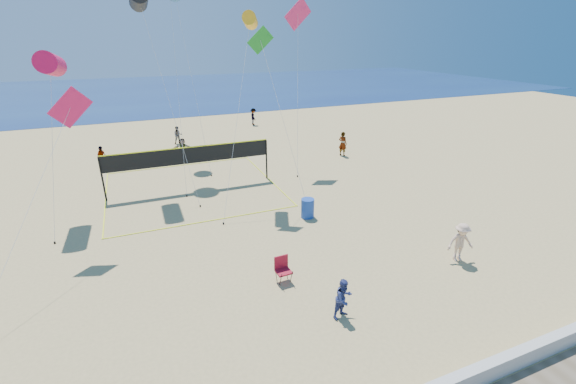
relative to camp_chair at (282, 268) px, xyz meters
name	(u,v)px	position (x,y,z in m)	size (l,w,h in m)	color
ground	(291,351)	(-1.12, -3.43, -0.59)	(120.00, 120.00, 0.00)	tan
ocean	(146,91)	(-1.12, 58.57, -0.57)	(140.00, 50.00, 0.03)	navy
bystander_a	(344,299)	(1.11, -2.67, 0.14)	(0.70, 0.55, 1.45)	navy
bystander_b	(461,242)	(7.34, -1.49, 0.27)	(1.10, 0.63, 1.70)	#D8AE90
far_person_0	(102,157)	(-6.71, 17.63, 0.19)	(0.91, 0.38, 1.56)	gray
far_person_1	(183,148)	(-1.05, 17.82, 0.17)	(1.40, 0.45, 1.51)	gray
far_person_2	(343,144)	(10.54, 13.62, 0.36)	(0.69, 0.45, 1.88)	gray
far_person_3	(178,135)	(-0.82, 22.08, 0.18)	(0.74, 0.58, 1.53)	gray
far_person_4	(253,117)	(7.55, 26.89, 0.27)	(1.11, 0.64, 1.72)	gray
camp_chair	(282,268)	(0.00, 0.00, 0.00)	(0.58, 0.71, 1.15)	maroon
trash_barrel	(308,208)	(3.28, 4.69, -0.08)	(0.67, 0.67, 1.01)	#183E9E
volleyball_net	(190,160)	(-1.55, 11.05, 1.26)	(10.00, 9.86, 2.66)	black
kite_0	(50,64)	(-7.57, 10.15, 6.93)	(1.52, 4.80, 8.18)	#CC0E47
kite_2	(250,21)	(1.95, 9.19, 8.88)	(3.60, 4.60, 9.94)	#FFAA1A
kite_3	(67,117)	(-6.84, 5.90, 5.19)	(4.17, 6.79, 6.93)	#E71859
kite_4	(264,54)	(2.08, 7.47, 7.34)	(2.50, 2.28, 9.22)	#1D9127
kite_5	(298,21)	(6.43, 13.18, 9.05)	(2.25, 3.01, 11.03)	#F12868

